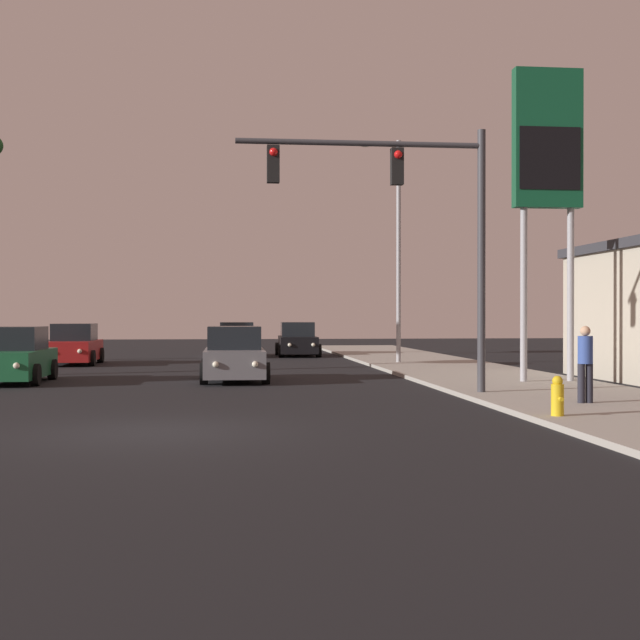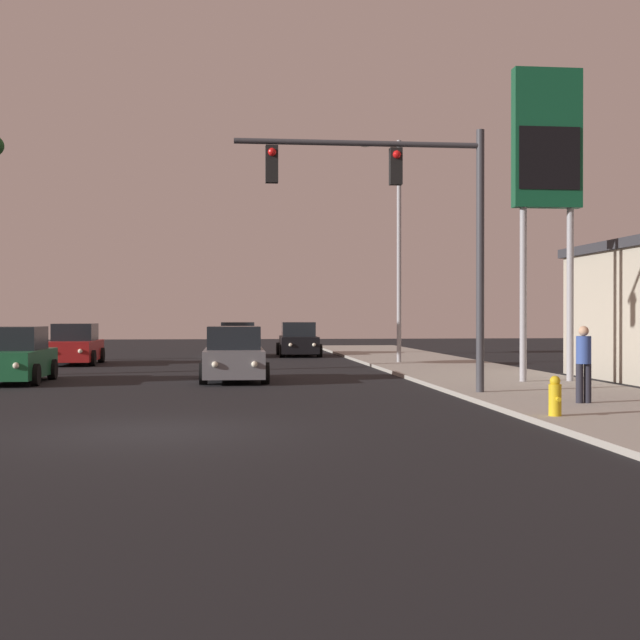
# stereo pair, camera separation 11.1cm
# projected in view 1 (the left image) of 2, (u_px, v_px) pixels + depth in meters

# --- Properties ---
(ground_plane) EXTENTS (120.00, 120.00, 0.00)m
(ground_plane) POSITION_uv_depth(u_px,v_px,m) (153.00, 432.00, 15.45)
(ground_plane) COLOR black
(sidewalk_right) EXTENTS (5.00, 60.00, 0.12)m
(sidewalk_right) POSITION_uv_depth(u_px,v_px,m) (503.00, 381.00, 26.44)
(sidewalk_right) COLOR #9E998E
(sidewalk_right) RESTS_ON ground
(car_black) EXTENTS (2.04, 4.34, 1.68)m
(car_black) POSITION_uv_depth(u_px,v_px,m) (298.00, 341.00, 43.98)
(car_black) COLOR black
(car_black) RESTS_ON ground
(car_red) EXTENTS (2.04, 4.32, 1.68)m
(car_red) POSITION_uv_depth(u_px,v_px,m) (74.00, 346.00, 36.50)
(car_red) COLOR maroon
(car_red) RESTS_ON ground
(car_silver) EXTENTS (2.04, 4.32, 1.68)m
(car_silver) POSITION_uv_depth(u_px,v_px,m) (237.00, 341.00, 43.58)
(car_silver) COLOR #B7B7BC
(car_silver) RESTS_ON ground
(car_green) EXTENTS (2.04, 4.32, 1.68)m
(car_green) POSITION_uv_depth(u_px,v_px,m) (14.00, 357.00, 26.61)
(car_green) COLOR #195933
(car_green) RESTS_ON ground
(car_grey) EXTENTS (2.04, 4.32, 1.68)m
(car_grey) POSITION_uv_depth(u_px,v_px,m) (234.00, 356.00, 27.34)
(car_grey) COLOR slate
(car_grey) RESTS_ON ground
(traffic_light_mast) EXTENTS (6.18, 0.36, 6.50)m
(traffic_light_mast) POSITION_uv_depth(u_px,v_px,m) (414.00, 208.00, 21.85)
(traffic_light_mast) COLOR #38383D
(traffic_light_mast) RESTS_ON sidewalk_right
(street_lamp) EXTENTS (1.74, 0.24, 9.00)m
(street_lamp) POSITION_uv_depth(u_px,v_px,m) (395.00, 239.00, 36.10)
(street_lamp) COLOR #99999E
(street_lamp) RESTS_ON sidewalk_right
(gas_station_sign) EXTENTS (2.00, 0.42, 9.00)m
(gas_station_sign) POSITION_uv_depth(u_px,v_px,m) (547.00, 156.00, 25.63)
(gas_station_sign) COLOR #99999E
(gas_station_sign) RESTS_ON sidewalk_right
(fire_hydrant) EXTENTS (0.24, 0.34, 0.76)m
(fire_hydrant) POSITION_uv_depth(u_px,v_px,m) (558.00, 396.00, 16.81)
(fire_hydrant) COLOR gold
(fire_hydrant) RESTS_ON sidewalk_right
(pedestrian_on_sidewalk) EXTENTS (0.34, 0.32, 1.67)m
(pedestrian_on_sidewalk) POSITION_uv_depth(u_px,v_px,m) (585.00, 361.00, 19.29)
(pedestrian_on_sidewalk) COLOR #23232D
(pedestrian_on_sidewalk) RESTS_ON sidewalk_right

